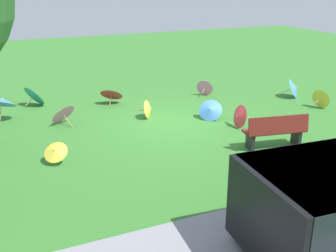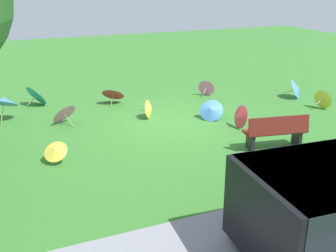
% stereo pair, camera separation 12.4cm
% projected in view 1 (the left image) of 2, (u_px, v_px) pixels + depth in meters
% --- Properties ---
extents(ground, '(40.00, 40.00, 0.00)m').
position_uv_depth(ground, '(173.00, 124.00, 12.12)').
color(ground, '#387A2D').
extents(park_bench, '(1.66, 0.77, 0.90)m').
position_uv_depth(park_bench, '(276.00, 131.00, 10.24)').
color(park_bench, maroon).
rests_on(park_bench, ground).
extents(parasol_red_0, '(0.54, 0.69, 0.69)m').
position_uv_depth(parasol_red_0, '(238.00, 116.00, 11.71)').
color(parasol_red_0, tan).
rests_on(parasol_red_0, ground).
extents(parasol_red_1, '(1.01, 0.99, 0.67)m').
position_uv_depth(parasol_red_1, '(112.00, 93.00, 13.93)').
color(parasol_red_1, tan).
rests_on(parasol_red_1, ground).
extents(parasol_yellow_0, '(0.63, 0.70, 0.66)m').
position_uv_depth(parasol_yellow_0, '(322.00, 98.00, 13.52)').
color(parasol_yellow_0, tan).
rests_on(parasol_yellow_0, ground).
extents(parasol_blue_1, '(0.82, 0.82, 0.71)m').
position_uv_depth(parasol_blue_1, '(295.00, 88.00, 14.66)').
color(parasol_blue_1, tan).
rests_on(parasol_blue_1, ground).
extents(parasol_yellow_1, '(0.63, 0.59, 0.58)m').
position_uv_depth(parasol_yellow_1, '(149.00, 109.00, 12.51)').
color(parasol_yellow_1, tan).
rests_on(parasol_yellow_1, ground).
extents(parasol_pink_2, '(0.67, 0.66, 0.63)m').
position_uv_depth(parasol_pink_2, '(205.00, 87.00, 14.95)').
color(parasol_pink_2, tan).
rests_on(parasol_pink_2, ground).
extents(parasol_teal_0, '(0.91, 1.02, 0.76)m').
position_uv_depth(parasol_teal_0, '(35.00, 95.00, 13.71)').
color(parasol_teal_0, tan).
rests_on(parasol_teal_0, ground).
extents(parasol_blue_3, '(0.90, 0.89, 0.65)m').
position_uv_depth(parasol_blue_3, '(210.00, 110.00, 12.37)').
color(parasol_blue_3, tan).
rests_on(parasol_blue_3, ground).
extents(parasol_pink_4, '(0.95, 0.90, 0.72)m').
position_uv_depth(parasol_pink_4, '(62.00, 112.00, 11.95)').
color(parasol_pink_4, tan).
rests_on(parasol_pink_4, ground).
extents(parasol_yellow_4, '(0.75, 0.74, 0.53)m').
position_uv_depth(parasol_yellow_4, '(55.00, 151.00, 9.43)').
color(parasol_yellow_4, tan).
rests_on(parasol_yellow_4, ground).
extents(parasol_blue_4, '(1.17, 1.17, 0.90)m').
position_uv_depth(parasol_blue_4, '(2.00, 101.00, 12.17)').
color(parasol_blue_4, tan).
rests_on(parasol_blue_4, ground).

